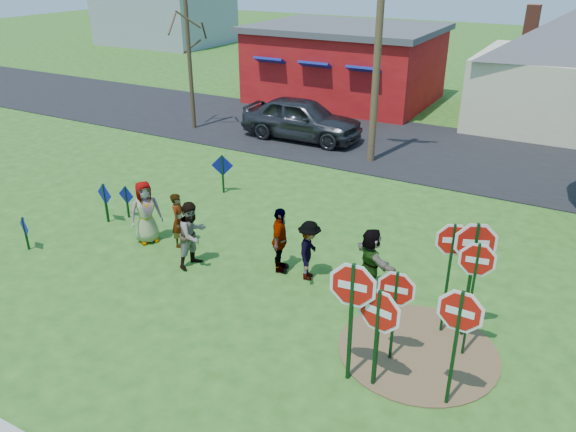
# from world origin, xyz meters

# --- Properties ---
(ground) EXTENTS (120.00, 120.00, 0.00)m
(ground) POSITION_xyz_m (0.00, 0.00, 0.00)
(ground) COLOR #285819
(ground) RESTS_ON ground
(road) EXTENTS (120.00, 7.50, 0.04)m
(road) POSITION_xyz_m (0.00, 11.50, 0.02)
(road) COLOR black
(road) RESTS_ON ground
(dirt_patch) EXTENTS (3.20, 3.20, 0.03)m
(dirt_patch) POSITION_xyz_m (4.50, -1.00, 0.01)
(dirt_patch) COLOR brown
(dirt_patch) RESTS_ON ground
(red_building) EXTENTS (9.40, 7.69, 3.90)m
(red_building) POSITION_xyz_m (-5.50, 17.99, 1.97)
(red_building) COLOR maroon
(red_building) RESTS_ON ground
(cream_house) EXTENTS (9.40, 9.40, 6.50)m
(cream_house) POSITION_xyz_m (5.50, 18.00, 2.92)
(cream_house) COLOR beige
(cream_house) RESTS_ON ground
(stop_sign_a) EXTENTS (1.17, 0.14, 2.62)m
(stop_sign_a) POSITION_xyz_m (3.58, -2.41, 1.81)
(stop_sign_a) COLOR #0D3313
(stop_sign_a) RESTS_ON ground
(stop_sign_b) EXTENTS (0.88, 0.35, 2.65)m
(stop_sign_b) POSITION_xyz_m (4.73, -0.13, 1.93)
(stop_sign_b) COLOR #0D3313
(stop_sign_b) RESTS_ON ground
(stop_sign_c) EXTENTS (0.92, 0.18, 2.63)m
(stop_sign_c) POSITION_xyz_m (5.31, -0.68, 1.85)
(stop_sign_c) COLOR #0D3313
(stop_sign_c) RESTS_ON ground
(stop_sign_d) EXTENTS (1.06, 0.43, 2.75)m
(stop_sign_d) POSITION_xyz_m (5.14, -0.05, 1.97)
(stop_sign_d) COLOR #0D3313
(stop_sign_d) RESTS_ON ground
(stop_sign_e) EXTENTS (1.14, 0.20, 2.21)m
(stop_sign_e) POSITION_xyz_m (4.06, -2.35, 1.48)
(stop_sign_e) COLOR #0D3313
(stop_sign_e) RESTS_ON ground
(stop_sign_f) EXTENTS (1.06, 0.07, 2.49)m
(stop_sign_f) POSITION_xyz_m (5.38, -2.18, 1.77)
(stop_sign_f) COLOR #0D3313
(stop_sign_f) RESTS_ON ground
(stop_sign_g) EXTENTS (0.98, 0.14, 2.11)m
(stop_sign_g) POSITION_xyz_m (4.09, -1.50, 1.44)
(stop_sign_g) COLOR #0D3313
(stop_sign_g) RESTS_ON ground
(blue_diamond_a) EXTENTS (0.56, 0.21, 0.97)m
(blue_diamond_a) POSITION_xyz_m (-5.99, -1.93, 0.59)
(blue_diamond_a) COLOR #0D3313
(blue_diamond_a) RESTS_ON ground
(blue_diamond_b) EXTENTS (0.66, 0.14, 1.23)m
(blue_diamond_b) POSITION_xyz_m (-5.38, 0.37, 0.76)
(blue_diamond_b) COLOR #0D3313
(blue_diamond_b) RESTS_ON ground
(blue_diamond_c) EXTENTS (0.58, 0.05, 1.02)m
(blue_diamond_c) POSITION_xyz_m (-5.07, 0.91, 0.62)
(blue_diamond_c) COLOR #0D3313
(blue_diamond_c) RESTS_ON ground
(blue_diamond_d) EXTENTS (0.68, 0.30, 1.32)m
(blue_diamond_d) POSITION_xyz_m (-3.68, 3.92, 0.81)
(blue_diamond_d) COLOR #0D3313
(blue_diamond_d) RESTS_ON ground
(person_a) EXTENTS (0.94, 1.03, 1.77)m
(person_a) POSITION_xyz_m (-3.48, 0.02, 0.89)
(person_a) COLOR #425884
(person_a) RESTS_ON ground
(person_b) EXTENTS (0.51, 0.64, 1.52)m
(person_b) POSITION_xyz_m (-2.56, 0.28, 0.76)
(person_b) COLOR #1C6A69
(person_b) RESTS_ON ground
(person_c) EXTENTS (0.79, 0.94, 1.75)m
(person_c) POSITION_xyz_m (-1.55, -0.41, 0.87)
(person_c) COLOR #905440
(person_c) RESTS_ON ground
(person_d) EXTENTS (0.80, 1.10, 1.53)m
(person_d) POSITION_xyz_m (1.30, 0.44, 0.76)
(person_d) COLOR #323338
(person_d) RESTS_ON ground
(person_e) EXTENTS (0.72, 1.08, 1.70)m
(person_e) POSITION_xyz_m (0.50, 0.41, 0.85)
(person_e) COLOR #482B52
(person_e) RESTS_ON ground
(person_f) EXTENTS (1.47, 1.28, 1.61)m
(person_f) POSITION_xyz_m (2.80, 0.64, 0.80)
(person_f) COLOR #245432
(person_f) RESTS_ON ground
(suv) EXTENTS (5.19, 2.15, 1.76)m
(suv) POSITION_xyz_m (-4.15, 10.42, 0.92)
(suv) COLOR #2B2A2F
(suv) RESTS_ON road
(utility_pole) EXTENTS (2.03, 0.72, 8.55)m
(utility_pole) POSITION_xyz_m (-0.52, 9.20, 4.50)
(utility_pole) COLOR #4C3823
(utility_pole) RESTS_ON ground
(bare_tree_west) EXTENTS (1.80, 1.80, 5.75)m
(bare_tree_west) POSITION_xyz_m (-9.22, 9.53, 3.72)
(bare_tree_west) COLOR #382819
(bare_tree_west) RESTS_ON ground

